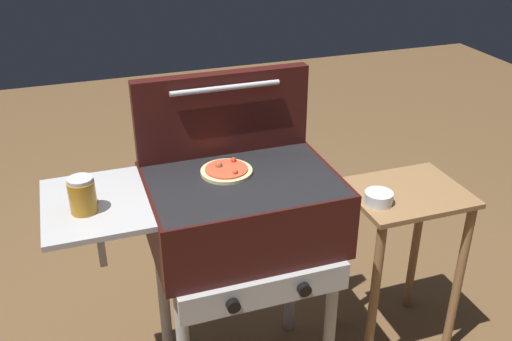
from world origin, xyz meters
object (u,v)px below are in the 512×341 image
pizza_pepperoni (226,170)px  topping_bowl_near (379,198)px  grill (239,216)px  sauce_jar (82,195)px  prep_table (401,236)px

pizza_pepperoni → topping_bowl_near: 0.58m
grill → pizza_pepperoni: (-0.02, 0.06, 0.15)m
grill → sauce_jar: size_ratio=8.47×
grill → topping_bowl_near: (0.52, -0.04, -0.01)m
pizza_pepperoni → prep_table: size_ratio=0.24×
grill → pizza_pepperoni: bearing=112.5°
grill → prep_table: grill is taller
sauce_jar → prep_table: sauce_jar is taller
pizza_pepperoni → prep_table: pizza_pepperoni is taller
prep_table → topping_bowl_near: 0.28m
grill → prep_table: size_ratio=1.31×
sauce_jar → prep_table: 1.25m
sauce_jar → prep_table: size_ratio=0.16×
pizza_pepperoni → prep_table: (0.70, -0.05, -0.39)m
grill → pizza_pepperoni: pizza_pepperoni is taller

